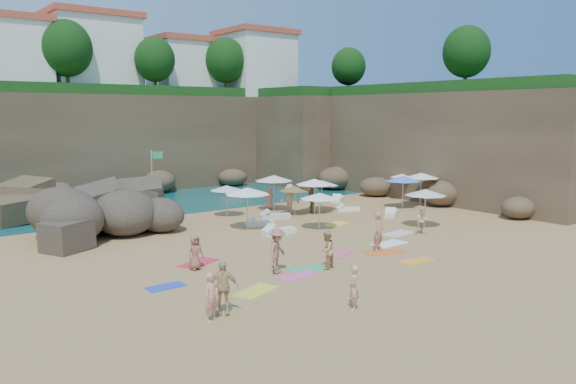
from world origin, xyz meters
TOP-DOWN VIEW (x-y plane):
  - ground at (0.00, 0.00)m, footprint 120.00×120.00m
  - seawater at (0.00, 30.00)m, footprint 120.00×120.00m
  - cliff_back at (2.00, 25.00)m, footprint 44.00×8.00m
  - cliff_right at (19.00, 8.00)m, footprint 8.00×30.00m
  - cliff_corner at (17.00, 20.00)m, footprint 10.00×12.00m
  - clifftop_buildings at (2.96, 25.79)m, footprint 28.48×9.48m
  - clifftop_trees at (4.78, 19.52)m, footprint 35.60×23.82m
  - rock_outcrop at (-7.96, 7.09)m, footprint 7.58×5.92m
  - flag_pole at (-2.38, 11.81)m, footprint 0.79×0.31m
  - parasol_0 at (-0.51, 3.48)m, footprint 2.56×2.56m
  - parasol_1 at (5.64, 4.92)m, footprint 2.46×2.46m
  - parasol_2 at (4.30, 7.57)m, footprint 2.56×2.56m
  - parasol_3 at (6.70, 5.44)m, footprint 2.22×2.22m
  - parasol_4 at (15.17, 5.67)m, footprint 2.11×2.11m
  - parasol_5 at (0.67, 7.68)m, footprint 2.12×2.12m
  - parasol_6 at (4.34, 5.36)m, footprint 2.03×2.03m
  - parasol_7 at (13.80, 2.90)m, footprint 2.50×2.50m
  - parasol_9 at (2.74, 1.04)m, footprint 2.23×2.23m
  - parasol_10 at (11.87, 2.88)m, footprint 2.41×2.41m
  - parasol_11 at (7.96, -2.20)m, footprint 2.36×2.36m
  - lounger_0 at (0.67, 3.96)m, footprint 1.73×0.93m
  - lounger_1 at (2.69, 5.22)m, footprint 2.00×1.20m
  - lounger_2 at (10.55, 7.99)m, footprint 1.87×1.65m
  - lounger_3 at (0.22, 1.48)m, footprint 1.94×0.72m
  - lounger_4 at (8.21, 4.46)m, footprint 1.66×1.06m
  - lounger_5 at (9.30, 1.54)m, footprint 1.90×1.61m
  - towel_0 at (-8.79, -3.43)m, footprint 1.49×0.76m
  - towel_1 at (-3.96, -5.38)m, footprint 1.73×0.87m
  - towel_2 at (1.73, -4.82)m, footprint 2.04×1.51m
  - towel_3 at (-2.96, -4.78)m, footprint 1.82×1.20m
  - towel_4 at (-6.34, -5.96)m, footprint 1.98×1.46m
  - towel_5 at (3.28, -3.79)m, footprint 2.00×1.09m
  - towel_6 at (1.92, -6.69)m, footprint 1.78×0.98m
  - towel_7 at (-6.16, -1.15)m, footprint 2.07×1.61m
  - towel_9 at (-0.08, -3.69)m, footprint 1.96×1.52m
  - towel_10 at (1.77, -6.78)m, footprint 1.82×1.00m
  - towel_12 at (4.53, 1.57)m, footprint 1.91×1.40m
  - towel_13 at (5.46, -2.43)m, footprint 2.06×1.23m
  - person_stand_0 at (-9.14, -7.56)m, footprint 0.67×0.55m
  - person_stand_1 at (-2.27, -5.27)m, footprint 0.97×0.87m
  - person_stand_2 at (4.66, 6.29)m, footprint 1.22×1.26m
  - person_stand_3 at (5.88, 5.40)m, footprint 0.70×1.20m
  - person_stand_4 at (4.49, 8.34)m, footprint 0.80×0.70m
  - person_stand_5 at (-2.77, 10.82)m, footprint 1.43×1.03m
  - person_stand_6 at (-4.80, -9.53)m, footprint 0.62×0.66m
  - person_lie_0 at (-4.31, -4.54)m, footprint 1.99×2.21m
  - person_lie_1 at (-8.56, -7.27)m, footprint 1.85×2.06m
  - person_lie_2 at (-6.75, -2.01)m, footprint 0.80×1.48m
  - person_lie_4 at (1.69, -4.53)m, footprint 1.33×1.99m
  - person_lie_5 at (6.40, -3.28)m, footprint 1.15×1.61m

SIDE VIEW (x-z plane):
  - ground at x=0.00m, z-range 0.00..0.00m
  - rock_outcrop at x=-7.96m, z-range -1.44..1.44m
  - seawater at x=0.00m, z-range 0.00..0.00m
  - towel_0 at x=-8.79m, z-range 0.00..0.03m
  - towel_3 at x=-2.96m, z-range 0.00..0.03m
  - towel_12 at x=4.53m, z-range 0.00..0.03m
  - towel_6 at x=1.92m, z-range 0.00..0.03m
  - towel_1 at x=-3.96m, z-range 0.00..0.03m
  - towel_9 at x=-0.08m, z-range 0.00..0.03m
  - towel_10 at x=1.77m, z-range 0.00..0.03m
  - towel_4 at x=-6.34m, z-range 0.00..0.03m
  - towel_2 at x=1.73m, z-range 0.00..0.03m
  - towel_7 at x=-6.16m, z-range 0.00..0.03m
  - towel_5 at x=3.28m, z-range 0.00..0.03m
  - towel_13 at x=5.46m, z-range 0.00..0.03m
  - lounger_4 at x=8.21m, z-range 0.00..0.25m
  - lounger_0 at x=0.67m, z-range 0.00..0.26m
  - lounger_2 at x=10.55m, z-range 0.00..0.29m
  - lounger_5 at x=9.30m, z-range 0.00..0.29m
  - lounger_1 at x=2.69m, z-range 0.00..0.30m
  - lounger_3 at x=0.22m, z-range 0.00..0.30m
  - person_lie_2 at x=-6.75m, z-range 0.00..0.38m
  - person_lie_1 at x=-8.56m, z-range 0.00..0.43m
  - person_lie_4 at x=1.69m, z-range 0.00..0.45m
  - person_lie_0 at x=-4.31m, z-range 0.00..0.49m
  - person_lie_5 at x=6.40m, z-range 0.00..0.55m
  - person_stand_4 at x=4.49m, z-range 0.00..1.45m
  - person_stand_5 at x=-2.77m, z-range 0.00..1.52m
  - person_stand_6 at x=-4.80m, z-range 0.00..1.52m
  - person_stand_0 at x=-9.14m, z-range 0.00..1.59m
  - person_stand_1 at x=-2.27m, z-range 0.00..1.65m
  - person_stand_3 at x=5.88m, z-range 0.00..1.92m
  - person_stand_2 at x=4.66m, z-range 0.00..1.92m
  - parasol_6 at x=4.34m, z-range 0.80..2.72m
  - parasol_4 at x=15.17m, z-range 0.83..2.83m
  - parasol_5 at x=0.67m, z-range 0.84..2.84m
  - parasol_3 at x=6.70m, z-range 0.88..2.98m
  - parasol_9 at x=2.74m, z-range 0.88..2.99m
  - parasol_11 at x=7.96m, z-range 0.93..3.17m
  - parasol_10 at x=11.87m, z-range 0.95..3.23m
  - parasol_1 at x=5.64m, z-range 0.97..3.30m
  - parasol_7 at x=13.80m, z-range 0.99..3.36m
  - parasol_0 at x=-0.51m, z-range 1.01..3.43m
  - parasol_2 at x=4.30m, z-range 1.01..3.44m
  - flag_pole at x=-2.38m, z-range 0.57..4.72m
  - cliff_back at x=2.00m, z-range 0.00..8.00m
  - cliff_right at x=19.00m, z-range 0.00..8.00m
  - cliff_corner at x=17.00m, z-range 0.00..8.00m
  - clifftop_buildings at x=2.96m, z-range 7.74..14.74m
  - clifftop_trees at x=4.78m, z-range 9.06..13.46m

